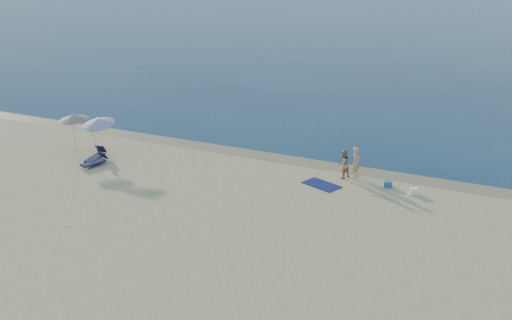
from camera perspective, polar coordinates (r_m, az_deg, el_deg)
The scene contains 11 objects.
sea at distance 114.15m, azimuth 18.76°, elevation 12.70°, with size 240.00×160.00×0.01m, color #0C2749.
wet_sand_strip at distance 36.84m, azimuth 2.77°, elevation 0.10°, with size 240.00×1.60×0.00m, color #847254.
person_left at distance 34.28m, azimuth 8.91°, elevation -0.20°, with size 0.61×0.40×1.67m, color tan.
person_right at distance 34.12m, azimuth 7.78°, elevation -0.34°, with size 0.75×0.59×1.55m, color tan.
beach_towel at distance 33.28m, azimuth 5.85°, elevation -2.20°, with size 1.92×1.06×0.03m, color #0F154D.
white_bag at distance 32.89m, azimuth 13.84°, elevation -2.71°, with size 0.37×0.32×0.32m, color white.
blue_cooler at distance 33.49m, azimuth 11.67°, elevation -2.13°, with size 0.43×0.30×0.30m, color #1F67AB.
umbrella_near at distance 37.66m, azimuth -13.86°, elevation 3.31°, with size 1.95×1.98×2.47m.
umbrella_far at distance 39.00m, azimuth -15.90°, elevation 3.68°, with size 1.88×1.89×2.35m.
lounger_left at distance 37.54m, azimuth -14.04°, elevation 0.32°, with size 0.81×1.75×0.74m.
lounger_right at distance 36.79m, azimuth -14.13°, elevation -0.12°, with size 0.95×1.65×0.69m.
Camera 1 is at (12.98, -12.71, 12.54)m, focal length 45.00 mm.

